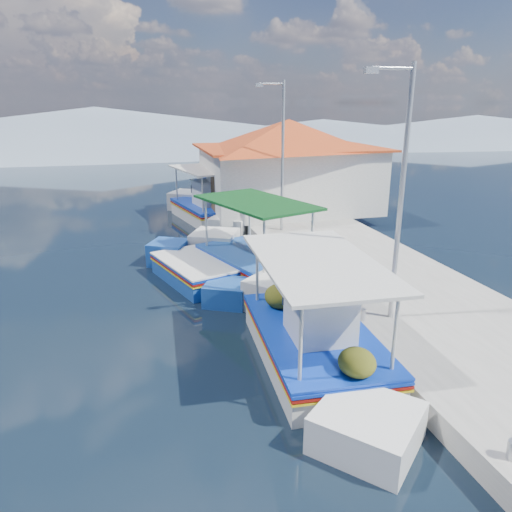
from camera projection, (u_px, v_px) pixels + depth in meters
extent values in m
plane|color=black|center=(228.00, 409.00, 9.22)|extent=(160.00, 160.00, 0.00)
cube|color=#ACA8A1|center=(363.00, 270.00, 16.11)|extent=(5.00, 44.00, 0.50)
cylinder|color=#A5A8AD|center=(361.00, 314.00, 11.79)|extent=(0.20, 0.20, 0.30)
cylinder|color=#A5A8AD|center=(286.00, 247.00, 17.31)|extent=(0.20, 0.20, 0.30)
cylinder|color=#A5A8AD|center=(246.00, 212.00, 22.83)|extent=(0.20, 0.20, 0.30)
cube|color=silver|center=(313.00, 351.00, 10.89)|extent=(2.54, 4.65, 0.99)
cube|color=silver|center=(270.00, 298.00, 13.57)|extent=(2.34, 2.34, 1.10)
cube|color=silver|center=(384.00, 430.00, 8.26)|extent=(2.27, 2.27, 0.94)
cube|color=#0D33AD|center=(314.00, 333.00, 10.75)|extent=(2.62, 4.79, 0.06)
cube|color=maroon|center=(314.00, 336.00, 10.78)|extent=(2.62, 4.79, 0.05)
cube|color=yellow|center=(314.00, 339.00, 10.80)|extent=(2.62, 4.79, 0.04)
cube|color=#0D33AD|center=(314.00, 330.00, 10.73)|extent=(2.64, 4.75, 0.05)
cube|color=brown|center=(314.00, 331.00, 10.74)|extent=(2.36, 4.55, 0.05)
cube|color=silver|center=(321.00, 314.00, 10.28)|extent=(1.34, 1.43, 1.15)
cube|color=silver|center=(323.00, 288.00, 10.10)|extent=(1.46, 1.54, 0.06)
cylinder|color=beige|center=(250.00, 274.00, 11.93)|extent=(0.07, 0.07, 1.67)
cylinder|color=beige|center=(317.00, 266.00, 12.48)|extent=(0.07, 0.07, 1.67)
cylinder|color=beige|center=(314.00, 343.00, 8.49)|extent=(0.07, 0.07, 1.67)
cylinder|color=beige|center=(402.00, 329.00, 9.03)|extent=(0.07, 0.07, 1.67)
cube|color=silver|center=(317.00, 261.00, 10.23)|extent=(2.66, 4.66, 0.07)
ellipsoid|color=#414612|center=(275.00, 298.00, 11.85)|extent=(0.79, 0.87, 0.60)
ellipsoid|color=#414612|center=(294.00, 288.00, 12.55)|extent=(0.67, 0.74, 0.50)
ellipsoid|color=#414612|center=(366.00, 360.00, 9.02)|extent=(0.71, 0.78, 0.53)
sphere|color=#F25207|center=(344.00, 284.00, 11.37)|extent=(0.42, 0.42, 0.42)
cube|color=silver|center=(256.00, 271.00, 16.05)|extent=(3.50, 4.70, 1.07)
cube|color=silver|center=(261.00, 243.00, 18.68)|extent=(2.17, 2.17, 1.18)
cube|color=silver|center=(249.00, 303.00, 13.46)|extent=(2.11, 2.11, 1.02)
cube|color=#0D33AD|center=(256.00, 257.00, 15.90)|extent=(3.61, 4.84, 0.07)
cube|color=maroon|center=(256.00, 259.00, 15.92)|extent=(3.61, 4.84, 0.06)
cube|color=yellow|center=(256.00, 262.00, 15.95)|extent=(3.61, 4.84, 0.05)
cube|color=#19489A|center=(256.00, 255.00, 15.87)|extent=(3.61, 4.81, 0.06)
cube|color=brown|center=(256.00, 256.00, 15.88)|extent=(3.30, 4.56, 0.06)
cylinder|color=beige|center=(235.00, 217.00, 17.34)|extent=(0.08, 0.08, 1.80)
cylinder|color=beige|center=(284.00, 218.00, 17.22)|extent=(0.08, 0.08, 1.80)
cylinder|color=beige|center=(221.00, 244.00, 14.00)|extent=(0.08, 0.08, 1.80)
cylinder|color=beige|center=(282.00, 245.00, 13.87)|extent=(0.08, 0.08, 1.80)
cube|color=#0C4017|center=(256.00, 202.00, 15.33)|extent=(3.61, 4.74, 0.08)
cube|color=#19489A|center=(195.00, 275.00, 15.73)|extent=(2.67, 3.66, 0.92)
cube|color=#19489A|center=(206.00, 252.00, 17.78)|extent=(1.68, 1.68, 1.01)
cube|color=#19489A|center=(182.00, 301.00, 13.71)|extent=(1.63, 1.63, 0.87)
cube|color=#0D33AD|center=(195.00, 263.00, 15.60)|extent=(2.75, 3.77, 0.06)
cube|color=maroon|center=(195.00, 265.00, 15.62)|extent=(2.75, 3.77, 0.05)
cube|color=yellow|center=(195.00, 267.00, 15.64)|extent=(2.75, 3.77, 0.04)
cube|color=silver|center=(195.00, 261.00, 15.58)|extent=(2.76, 3.75, 0.05)
cube|color=brown|center=(195.00, 262.00, 15.59)|extent=(2.52, 3.56, 0.05)
cube|color=silver|center=(207.00, 215.00, 24.12)|extent=(3.21, 4.82, 1.04)
cube|color=silver|center=(210.00, 201.00, 26.89)|extent=(2.29, 2.29, 1.15)
cube|color=silver|center=(203.00, 229.00, 21.40)|extent=(2.23, 2.23, 0.99)
cube|color=#0D33AD|center=(207.00, 205.00, 23.97)|extent=(3.31, 4.97, 0.07)
cube|color=maroon|center=(207.00, 207.00, 24.00)|extent=(3.31, 4.97, 0.05)
cube|color=yellow|center=(207.00, 209.00, 24.02)|extent=(3.31, 4.97, 0.04)
cube|color=#0D33AD|center=(207.00, 204.00, 23.95)|extent=(3.32, 4.93, 0.05)
cube|color=brown|center=(207.00, 204.00, 23.96)|extent=(3.01, 4.70, 0.05)
cube|color=silver|center=(206.00, 194.00, 23.46)|extent=(1.55, 1.67, 1.21)
cube|color=silver|center=(206.00, 181.00, 23.27)|extent=(1.69, 1.80, 0.07)
cylinder|color=beige|center=(191.00, 181.00, 25.42)|extent=(0.08, 0.08, 1.76)
cylinder|color=beige|center=(226.00, 181.00, 25.49)|extent=(0.08, 0.08, 1.76)
cylinder|color=beige|center=(184.00, 194.00, 21.89)|extent=(0.08, 0.08, 1.76)
cylinder|color=beige|center=(224.00, 194.00, 21.96)|extent=(0.08, 0.08, 1.76)
cube|color=silver|center=(206.00, 169.00, 23.42)|extent=(3.33, 4.85, 0.08)
cube|color=white|center=(288.00, 179.00, 23.92)|extent=(8.00, 6.00, 3.00)
cube|color=#C14B1A|center=(288.00, 147.00, 23.45)|extent=(8.64, 6.48, 0.10)
pyramid|color=#C14B1A|center=(289.00, 134.00, 23.25)|extent=(10.49, 10.49, 1.40)
cube|color=brown|center=(213.00, 196.00, 22.18)|extent=(0.06, 1.00, 2.00)
cube|color=#0D33AD|center=(205.00, 176.00, 24.30)|extent=(0.06, 1.20, 0.90)
cylinder|color=#A5A8AD|center=(401.00, 199.00, 11.11)|extent=(0.12, 0.12, 6.00)
cylinder|color=#A5A8AD|center=(393.00, 68.00, 10.12)|extent=(1.00, 0.08, 0.08)
cube|color=#A5A8AD|center=(371.00, 70.00, 10.01)|extent=(0.30, 0.14, 0.14)
cylinder|color=#A5A8AD|center=(283.00, 158.00, 19.39)|extent=(0.12, 0.12, 6.00)
cylinder|color=#A5A8AD|center=(271.00, 84.00, 18.39)|extent=(1.00, 0.08, 0.08)
cube|color=#A5A8AD|center=(259.00, 85.00, 18.29)|extent=(0.30, 0.14, 0.14)
cone|color=gray|center=(96.00, 130.00, 58.77)|extent=(96.00, 96.00, 5.50)
cone|color=gray|center=(322.00, 133.00, 66.35)|extent=(76.80, 76.80, 3.80)
cone|color=gray|center=(476.00, 129.00, 72.39)|extent=(89.60, 89.60, 4.20)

